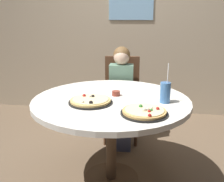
% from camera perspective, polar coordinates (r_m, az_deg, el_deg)
% --- Properties ---
extents(ground_plane, '(8.00, 8.00, 0.00)m').
position_cam_1_polar(ground_plane, '(2.45, -0.17, -18.64)').
color(ground_plane, brown).
extents(wall_with_window, '(5.20, 0.14, 2.90)m').
position_cam_1_polar(wall_with_window, '(3.83, 3.88, 16.89)').
color(wall_with_window, tan).
rests_on(wall_with_window, ground_plane).
extents(dining_table, '(1.27, 1.27, 0.75)m').
position_cam_1_polar(dining_table, '(2.14, -0.19, -4.00)').
color(dining_table, silver).
rests_on(dining_table, ground_plane).
extents(chair_wooden, '(0.42, 0.42, 0.95)m').
position_cam_1_polar(chair_wooden, '(3.03, 2.13, -0.53)').
color(chair_wooden, brown).
rests_on(chair_wooden, ground_plane).
extents(diner_child, '(0.27, 0.42, 1.08)m').
position_cam_1_polar(diner_child, '(2.87, 1.93, -2.45)').
color(diner_child, '#3F4766').
rests_on(diner_child, ground_plane).
extents(pizza_veggie, '(0.34, 0.34, 0.05)m').
position_cam_1_polar(pizza_veggie, '(2.01, -4.73, -2.16)').
color(pizza_veggie, black).
rests_on(pizza_veggie, dining_table).
extents(pizza_cheese, '(0.33, 0.33, 0.05)m').
position_cam_1_polar(pizza_cheese, '(1.79, 7.11, -4.54)').
color(pizza_cheese, black).
rests_on(pizza_cheese, dining_table).
extents(soda_cup, '(0.08, 0.08, 0.31)m').
position_cam_1_polar(soda_cup, '(2.04, 11.57, -0.31)').
color(soda_cup, '#3F72B2').
rests_on(soda_cup, dining_table).
extents(sauce_bowl, '(0.07, 0.07, 0.04)m').
position_cam_1_polar(sauce_bowl, '(2.19, 0.88, -0.51)').
color(sauce_bowl, brown).
rests_on(sauce_bowl, dining_table).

